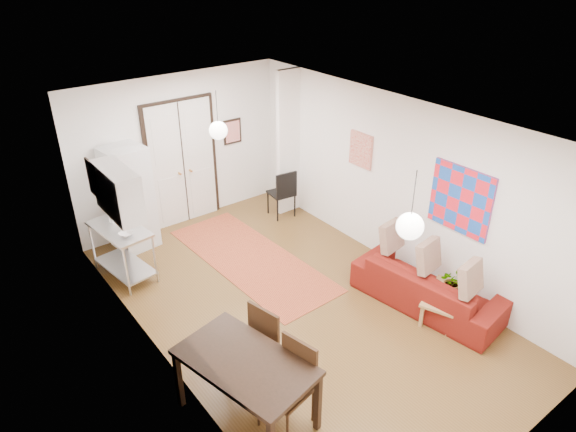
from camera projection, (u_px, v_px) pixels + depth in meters
floor at (294, 303)px, 7.94m from camera, size 7.00×7.00×0.00m
ceiling at (295, 122)px, 6.58m from camera, size 4.20×7.00×0.02m
wall_back at (180, 151)px, 9.71m from camera, size 4.20×0.02×2.90m
wall_front at (524, 363)px, 4.81m from camera, size 4.20×0.02×2.90m
wall_left at (156, 272)px, 6.13m from camera, size 0.02×7.00×2.90m
wall_right at (395, 184)px, 8.39m from camera, size 0.02×7.00×2.90m
double_doors at (183, 164)px, 9.80m from camera, size 1.44×0.06×2.50m
stub_partition at (288, 144)px, 10.04m from camera, size 0.50×0.10×2.90m
wall_cabinet at (118, 191)px, 7.07m from camera, size 0.35×1.00×0.70m
painting_popart at (461, 200)px, 7.40m from camera, size 0.05×1.00×1.00m
painting_abstract at (361, 150)px, 8.77m from camera, size 0.05×0.50×0.60m
poster_back at (232, 132)px, 10.24m from camera, size 0.40×0.03×0.50m
print_left at (94, 179)px, 7.31m from camera, size 0.03×0.44×0.54m
pendant_back at (218, 130)px, 8.28m from camera, size 0.30×0.30×0.80m
pendant_front at (410, 226)px, 5.48m from camera, size 0.30×0.30×0.80m
kilim_rug at (251, 259)px, 9.03m from camera, size 1.43×3.54×0.01m
sofa at (428, 287)px, 7.75m from camera, size 1.20×2.38×0.67m
coffee_table at (445, 297)px, 7.51m from camera, size 1.01×0.78×0.40m
potted_plant at (452, 281)px, 7.44m from camera, size 0.40×0.43×0.39m
kitchen_counter at (122, 245)px, 8.35m from camera, size 0.75×1.25×0.90m
bowl at (126, 234)px, 7.97m from camera, size 0.27×0.27×0.05m
soap_bottle at (112, 217)px, 8.33m from camera, size 0.11×0.11×0.19m
fridge at (130, 198)px, 9.04m from camera, size 0.75×0.75×1.89m
dining_table at (245, 367)px, 5.69m from camera, size 1.21×1.72×0.87m
dining_chair_near at (246, 343)px, 6.24m from camera, size 0.61×0.78×1.07m
dining_chair_far at (280, 377)px, 5.75m from camera, size 0.61×0.78×1.07m
black_side_chair at (278, 187)px, 10.31m from camera, size 0.51×0.51×1.00m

